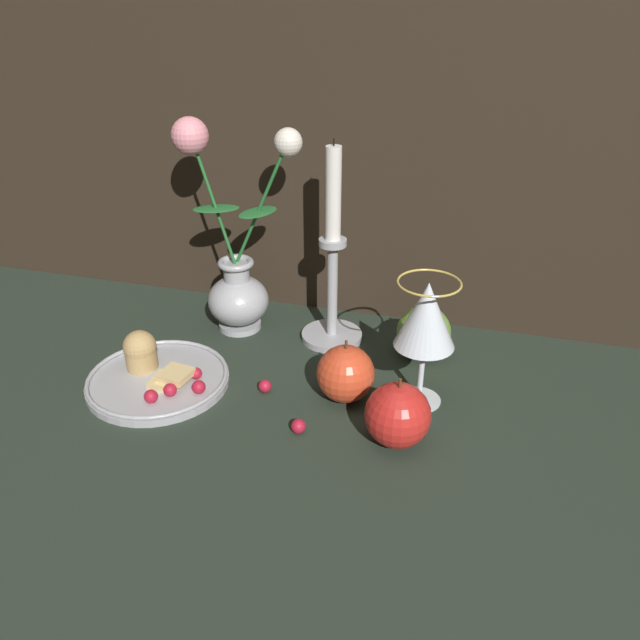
{
  "coord_description": "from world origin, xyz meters",
  "views": [
    {
      "loc": [
        0.23,
        -0.69,
        0.5
      ],
      "look_at": [
        0.03,
        0.03,
        0.1
      ],
      "focal_mm": 35.0,
      "sensor_mm": 36.0,
      "label": 1
    }
  ],
  "objects": [
    {
      "name": "berry_by_glass_stem",
      "position": [
        0.04,
        -0.09,
        0.01
      ],
      "size": [
        0.02,
        0.02,
        0.02
      ],
      "primitive_type": "sphere",
      "color": "#AD192D",
      "rests_on": "ground_plane"
    },
    {
      "name": "berry_front_center",
      "position": [
        -0.04,
        -0.02,
        0.01
      ],
      "size": [
        0.02,
        0.02,
        0.02
      ],
      "primitive_type": "sphere",
      "color": "#AD192D",
      "rests_on": "ground_plane"
    },
    {
      "name": "apple_at_table_edge",
      "position": [
        0.07,
        -0.0,
        0.04
      ],
      "size": [
        0.08,
        0.08,
        0.09
      ],
      "color": "#D14223",
      "rests_on": "ground_plane"
    },
    {
      "name": "candlestick",
      "position": [
        0.02,
        0.15,
        0.11
      ],
      "size": [
        0.1,
        0.1,
        0.32
      ],
      "color": "#A3A3A8",
      "rests_on": "ground_plane"
    },
    {
      "name": "ground_plane",
      "position": [
        0.0,
        0.0,
        0.0
      ],
      "size": [
        2.4,
        2.4,
        0.0
      ],
      "primitive_type": "plane",
      "color": "#232D23",
      "rests_on": "ground"
    },
    {
      "name": "vase",
      "position": [
        -0.14,
        0.15,
        0.11
      ],
      "size": [
        0.19,
        0.1,
        0.34
      ],
      "color": "#A3A3A8",
      "rests_on": "ground_plane"
    },
    {
      "name": "apple_beside_vase",
      "position": [
        0.16,
        -0.07,
        0.04
      ],
      "size": [
        0.08,
        0.08,
        0.09
      ],
      "color": "red",
      "rests_on": "ground_plane"
    },
    {
      "name": "apple_near_glass",
      "position": [
        0.16,
        0.14,
        0.04
      ],
      "size": [
        0.08,
        0.08,
        0.09
      ],
      "color": "#669938",
      "rests_on": "ground_plane"
    },
    {
      "name": "berry_near_plate",
      "position": [
        0.05,
        0.06,
        0.01
      ],
      "size": [
        0.02,
        0.02,
        0.02
      ],
      "primitive_type": "sphere",
      "color": "#AD192D",
      "rests_on": "ground_plane"
    },
    {
      "name": "wine_glass",
      "position": [
        0.17,
        0.02,
        0.13
      ],
      "size": [
        0.08,
        0.08,
        0.18
      ],
      "color": "silver",
      "rests_on": "ground_plane"
    },
    {
      "name": "plate_with_pastries",
      "position": [
        -0.19,
        -0.04,
        0.01
      ],
      "size": [
        0.2,
        0.2,
        0.07
      ],
      "color": "#A3A3A8",
      "rests_on": "ground_plane"
    }
  ]
}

